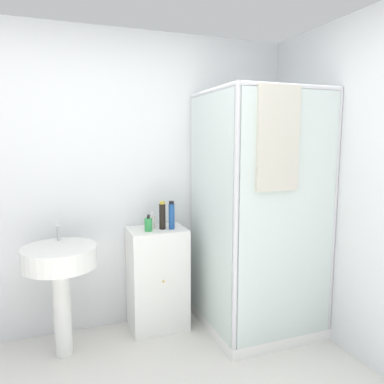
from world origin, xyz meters
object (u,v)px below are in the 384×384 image
object	(u,v)px
shampoo_bottle_tall_black	(162,215)
sink	(60,268)
shampoo_bottle_blue	(172,215)
lotion_bottle_white	(152,222)
soap_dispenser	(148,224)

from	to	relation	value
shampoo_bottle_tall_black	sink	bearing A→B (deg)	-170.95
shampoo_bottle_blue	lotion_bottle_white	size ratio (longest dim) A/B	1.75
shampoo_bottle_blue	lotion_bottle_white	xyz separation A→B (m)	(-0.15, 0.08, -0.06)
shampoo_bottle_blue	lotion_bottle_white	world-z (taller)	shampoo_bottle_blue
shampoo_bottle_tall_black	soap_dispenser	bearing A→B (deg)	-167.15
sink	soap_dispenser	world-z (taller)	soap_dispenser
sink	lotion_bottle_white	size ratio (longest dim) A/B	7.22
shampoo_bottle_tall_black	shampoo_bottle_blue	xyz separation A→B (m)	(0.07, -0.03, 0.00)
sink	soap_dispenser	distance (m)	0.74
sink	shampoo_bottle_blue	size ratio (longest dim) A/B	4.13
sink	soap_dispenser	size ratio (longest dim) A/B	7.10
sink	shampoo_bottle_blue	bearing A→B (deg)	6.58
sink	lotion_bottle_white	xyz separation A→B (m)	(0.74, 0.19, 0.25)
shampoo_bottle_blue	sink	bearing A→B (deg)	-173.42
sink	soap_dispenser	xyz separation A→B (m)	(0.69, 0.10, 0.25)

